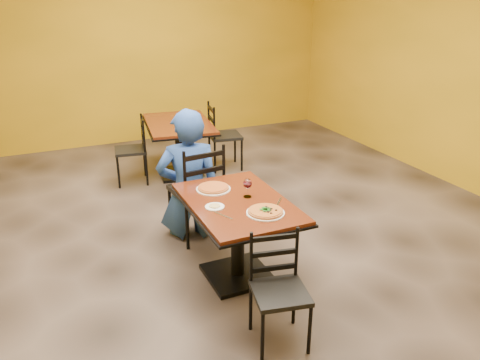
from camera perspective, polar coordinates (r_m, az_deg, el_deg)
name	(u,v)px	position (r m, az deg, el deg)	size (l,w,h in m)	color
floor	(217,250)	(4.80, -2.72, -8.41)	(7.00, 8.00, 0.01)	black
wall_back	(123,51)	(8.06, -13.83, 14.79)	(7.00, 0.01, 3.00)	gold
table_main	(238,221)	(4.13, -0.29, -4.97)	(0.83, 1.23, 0.75)	#57210D
table_second	(179,136)	(6.55, -7.27, 5.25)	(1.02, 1.38, 0.75)	#57210D
chair_main_near	(280,293)	(3.48, 4.81, -13.35)	(0.38, 0.38, 0.84)	black
chair_main_far	(196,190)	(4.87, -5.26, -1.25)	(0.46, 0.46, 1.03)	black
chair_second_left	(130,151)	(6.44, -12.96, 3.45)	(0.40, 0.40, 0.88)	black
chair_second_right	(225,136)	(6.79, -1.79, 5.26)	(0.43, 0.43, 0.95)	black
diner	(188,173)	(4.89, -6.18, 0.82)	(0.66, 0.43, 1.35)	#1C3C9B
plate_main	(265,213)	(3.83, 3.06, -3.93)	(0.31, 0.31, 0.01)	white
pizza_main	(265,211)	(3.83, 3.06, -3.72)	(0.28, 0.28, 0.02)	maroon
plate_far	(213,189)	(4.28, -3.20, -1.08)	(0.31, 0.31, 0.01)	white
pizza_far	(213,187)	(4.27, -3.21, -0.88)	(0.28, 0.28, 0.02)	#BA6B23
side_plate	(215,207)	(3.94, -3.04, -3.22)	(0.16, 0.16, 0.01)	white
dip	(215,206)	(3.93, -3.05, -3.10)	(0.09, 0.09, 0.01)	tan
wine_glass	(247,187)	(4.09, 0.90, -0.86)	(0.08, 0.08, 0.18)	white
fork	(224,216)	(3.79, -1.98, -4.28)	(0.01, 0.19, 0.00)	silver
knife	(279,202)	(4.03, 4.64, -2.69)	(0.01, 0.21, 0.00)	silver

